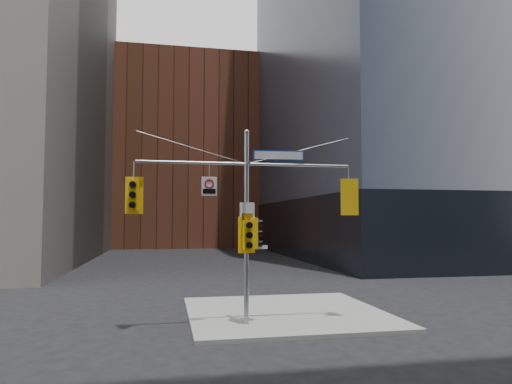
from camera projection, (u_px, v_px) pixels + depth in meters
name	position (u px, v px, depth m)	size (l,w,h in m)	color
ground	(257.00, 342.00, 14.60)	(160.00, 160.00, 0.00)	black
sidewalk_corner	(285.00, 313.00, 18.91)	(8.00, 8.00, 0.15)	gray
podium_ne	(444.00, 228.00, 51.53)	(36.40, 36.40, 6.00)	black
brick_midrise	(185.00, 156.00, 72.24)	(26.00, 20.00, 28.00)	brown
signal_assembly	(247.00, 207.00, 16.82)	(8.00, 0.80, 7.30)	#94979D
traffic_light_west_arm	(133.00, 195.00, 16.07)	(0.63, 0.52, 1.33)	yellow
traffic_light_east_arm	(349.00, 197.00, 17.62)	(0.66, 0.62, 1.40)	yellow
traffic_light_pole_side	(255.00, 233.00, 16.82)	(0.45, 0.39, 1.14)	yellow
traffic_light_pole_front	(248.00, 235.00, 16.49)	(0.64, 0.52, 1.33)	yellow
street_sign_blade	(279.00, 155.00, 17.18)	(1.95, 0.18, 0.38)	#103497
regulatory_sign_arm	(209.00, 186.00, 16.58)	(0.56, 0.08, 0.70)	silver
regulatory_sign_pole	(247.00, 213.00, 16.69)	(0.55, 0.05, 0.72)	silver
street_blade_ew	(258.00, 247.00, 16.82)	(0.70, 0.11, 0.14)	silver
street_blade_ns	(244.00, 247.00, 17.17)	(0.07, 0.74, 0.15)	#145926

